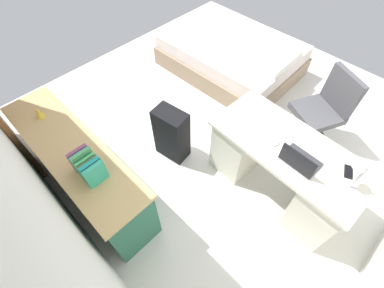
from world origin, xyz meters
TOP-DOWN VIEW (x-y plane):
  - ground_plane at (0.00, 0.00)m, footprint 5.00×5.00m
  - wall_back at (0.00, 2.00)m, footprint 4.00×0.10m
  - desk at (-0.88, 0.22)m, footprint 1.47×0.72m
  - office_chair at (-0.80, -0.68)m, footprint 0.61×0.61m
  - credenza at (0.50, 1.62)m, footprint 1.80×0.48m
  - bed at (0.78, -1.04)m, footprint 1.94×1.45m
  - suitcase_black at (0.24, 0.67)m, footprint 0.39×0.27m
  - laptop at (-1.01, 0.34)m, footprint 0.32×0.23m
  - computer_mouse at (-0.76, 0.29)m, footprint 0.06×0.10m
  - cell_phone_near_laptop at (-1.36, 0.12)m, footprint 0.12×0.15m
  - desk_lamp at (-1.38, 0.25)m, footprint 0.16×0.11m
  - book_row at (0.13, 1.62)m, footprint 0.27×0.17m
  - figurine_small at (1.01, 1.62)m, footprint 0.08×0.08m

SIDE VIEW (x-z plane):
  - ground_plane at x=0.00m, z-range 0.00..0.00m
  - bed at x=0.78m, z-range -0.05..0.53m
  - suitcase_black at x=0.24m, z-range 0.00..0.67m
  - credenza at x=0.50m, z-range 0.00..0.77m
  - desk at x=-0.88m, z-range 0.02..0.75m
  - office_chair at x=-0.80m, z-range -0.05..0.89m
  - cell_phone_near_laptop at x=-1.36m, z-range 0.74..0.74m
  - computer_mouse at x=-0.76m, z-range 0.74..0.76m
  - laptop at x=-1.01m, z-range 0.68..0.89m
  - figurine_small at x=1.01m, z-range 0.76..0.87m
  - book_row at x=0.13m, z-range 0.75..0.99m
  - desk_lamp at x=-1.38m, z-range 0.82..1.16m
  - wall_back at x=0.00m, z-range 0.00..2.75m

